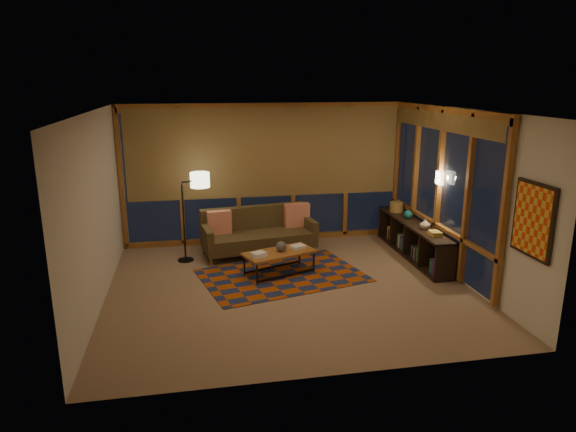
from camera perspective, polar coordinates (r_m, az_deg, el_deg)
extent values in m
cube|color=#96785F|center=(8.05, 0.13, -7.91)|extent=(5.50, 5.00, 0.01)
cube|color=#F2E4CA|center=(7.43, 0.15, 11.65)|extent=(5.50, 5.00, 0.01)
cube|color=silver|center=(10.04, -2.55, 4.76)|extent=(5.50, 0.01, 2.70)
cube|color=silver|center=(5.29, 5.25, -4.78)|extent=(5.50, 0.01, 2.70)
cube|color=silver|center=(7.62, -20.62, 0.48)|extent=(0.01, 5.00, 2.70)
cube|color=silver|center=(8.57, 18.53, 2.19)|extent=(0.01, 5.00, 2.70)
cube|color=#9B3E0B|center=(8.49, -0.65, -6.61)|extent=(2.89, 2.26, 0.01)
sphere|color=black|center=(8.44, -0.76, -3.38)|extent=(0.22, 0.22, 0.17)
cylinder|color=#9F7842|center=(10.18, 11.95, 1.00)|extent=(0.32, 0.32, 0.19)
sphere|color=#156D67|center=(9.73, 13.22, 0.17)|extent=(0.17, 0.17, 0.16)
imported|color=#B8A38F|center=(9.10, 15.00, -0.87)|extent=(0.21, 0.21, 0.19)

